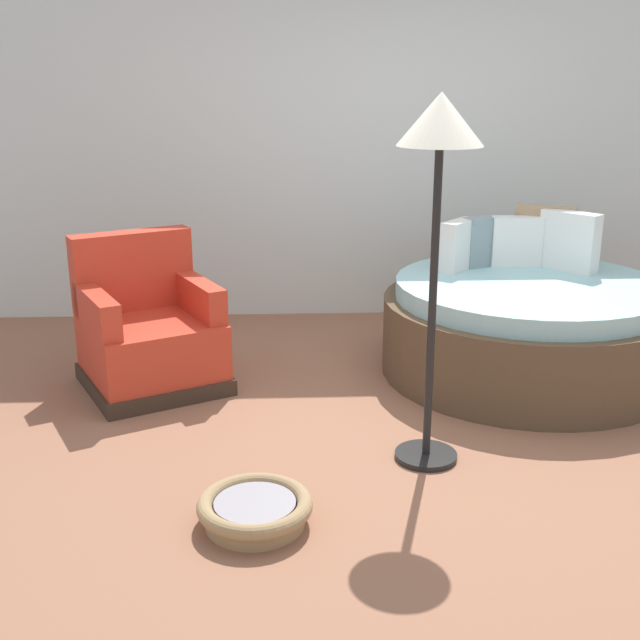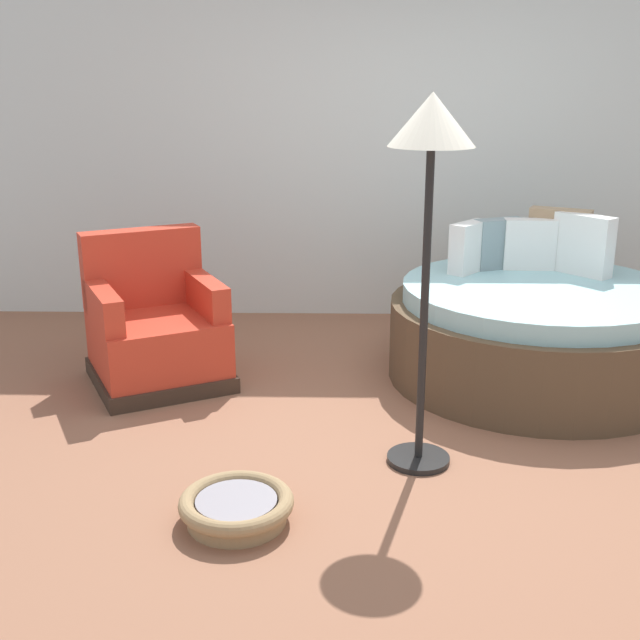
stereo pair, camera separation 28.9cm
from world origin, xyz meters
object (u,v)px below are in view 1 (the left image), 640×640
round_daybed (526,325)px  floor_lamp (439,157)px  red_armchair (148,334)px  pet_basket (255,510)px

round_daybed → floor_lamp: (-0.86, -1.21, 1.21)m
round_daybed → red_armchair: round_daybed is taller
red_armchair → pet_basket: bearing=-66.9°
pet_basket → floor_lamp: (0.86, 0.59, 1.46)m
red_armchair → floor_lamp: floor_lamp is taller
round_daybed → floor_lamp: size_ratio=1.03×
red_armchair → pet_basket: size_ratio=2.10×
pet_basket → round_daybed: bearing=46.2°
pet_basket → floor_lamp: floor_lamp is taller
round_daybed → red_armchair: bearing=-177.4°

